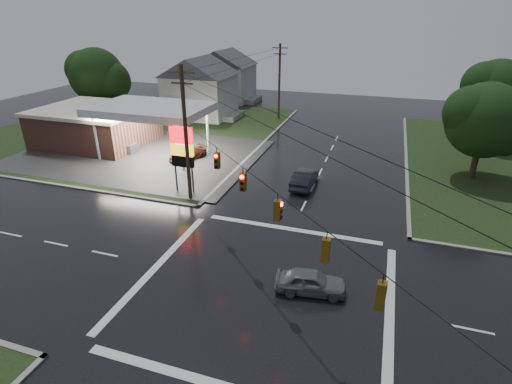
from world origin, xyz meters
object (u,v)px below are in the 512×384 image
(house_far, at_px, (225,75))
(tree_ne_near, at_px, (487,121))
(house_near, at_px, (200,87))
(car_crossing, at_px, (311,282))
(tree_ne_far, at_px, (498,92))
(gas_station, at_px, (104,124))
(car_pump, at_px, (188,154))
(tree_nw_behind, at_px, (98,76))
(utility_pole_n, at_px, (279,81))
(utility_pole_nw, at_px, (186,133))
(pylon_sign, at_px, (182,149))
(car_north, at_px, (305,178))

(house_far, relative_size, tree_ne_near, 1.23)
(house_near, height_order, car_crossing, house_near)
(tree_ne_near, bearing_deg, tree_ne_far, 75.93)
(gas_station, distance_m, car_crossing, 34.31)
(tree_ne_near, relative_size, car_pump, 2.05)
(gas_station, bearing_deg, tree_nw_behind, 128.42)
(utility_pole_n, distance_m, tree_nw_behind, 25.63)
(car_crossing, bearing_deg, utility_pole_n, 9.45)
(utility_pole_nw, height_order, car_crossing, utility_pole_nw)
(utility_pole_nw, xyz_separation_m, tree_ne_far, (26.65, 24.49, 0.46))
(pylon_sign, distance_m, car_north, 11.17)
(gas_station, height_order, utility_pole_n, utility_pole_n)
(utility_pole_n, height_order, car_crossing, utility_pole_n)
(utility_pole_n, height_order, tree_ne_far, utility_pole_n)
(utility_pole_n, height_order, car_pump, utility_pole_n)
(tree_ne_far, bearing_deg, gas_station, -161.54)
(pylon_sign, distance_m, utility_pole_n, 27.56)
(house_near, bearing_deg, utility_pole_nw, -66.63)
(utility_pole_n, xyz_separation_m, house_near, (-11.45, -2.00, -1.06))
(tree_nw_behind, bearing_deg, car_pump, -31.27)
(gas_station, height_order, car_north, gas_station)
(tree_nw_behind, xyz_separation_m, car_pump, (19.78, -12.01, -5.54))
(gas_station, bearing_deg, car_north, -10.65)
(tree_nw_behind, relative_size, car_north, 2.08)
(pylon_sign, distance_m, utility_pole_nw, 2.22)
(house_near, xyz_separation_m, car_crossing, (23.58, -35.59, -3.72))
(pylon_sign, xyz_separation_m, car_pump, (-3.56, 7.48, -3.37))
(tree_nw_behind, xyz_separation_m, tree_ne_far, (50.99, 4.00, -0.00))
(car_north, relative_size, car_crossing, 1.20)
(car_north, bearing_deg, house_near, -44.21)
(tree_nw_behind, xyz_separation_m, car_north, (33.04, -14.97, -5.39))
(pylon_sign, height_order, house_near, house_near)
(gas_station, distance_m, tree_ne_near, 40.00)
(utility_pole_nw, xyz_separation_m, car_north, (8.70, 5.52, -4.93))
(house_far, distance_m, car_north, 39.35)
(utility_pole_n, distance_m, house_far, 16.00)
(car_north, relative_size, car_pump, 1.10)
(car_north, xyz_separation_m, car_pump, (-13.26, 2.96, -0.16))
(utility_pole_nw, bearing_deg, car_north, 32.39)
(car_pump, bearing_deg, house_near, 135.70)
(car_pump, bearing_deg, gas_station, -163.63)
(pylon_sign, distance_m, house_far, 39.21)
(house_near, distance_m, car_north, 29.31)
(house_far, height_order, tree_ne_far, tree_ne_far)
(gas_station, bearing_deg, car_pump, -8.40)
(house_far, distance_m, car_crossing, 53.70)
(tree_ne_near, relative_size, tree_ne_far, 0.92)
(tree_ne_far, xyz_separation_m, car_crossing, (-14.52, -33.59, -5.50))
(utility_pole_nw, bearing_deg, tree_nw_behind, 139.90)
(car_pump, bearing_deg, car_crossing, -21.70)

